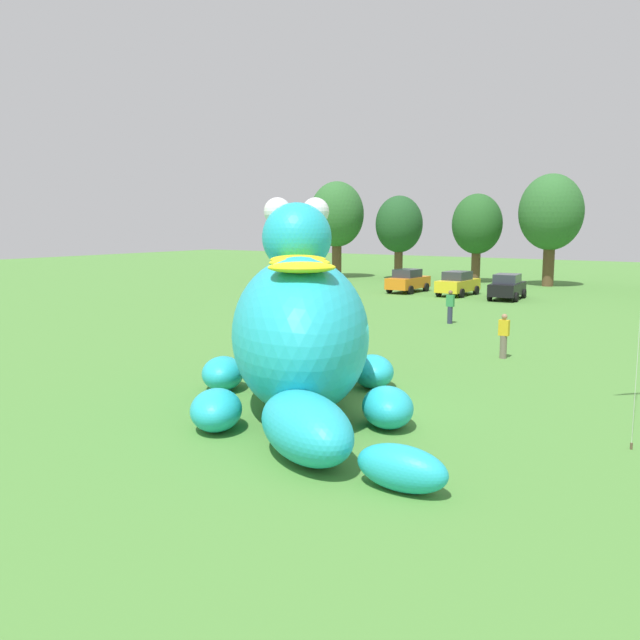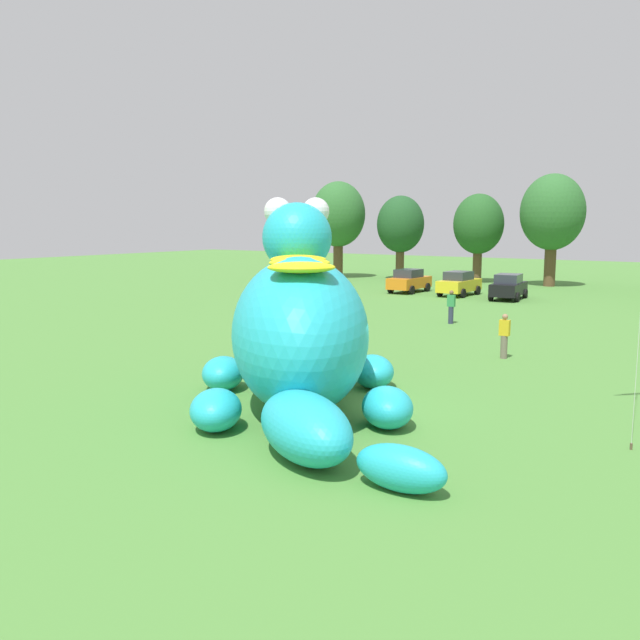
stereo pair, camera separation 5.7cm
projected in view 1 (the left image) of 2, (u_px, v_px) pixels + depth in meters
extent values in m
plane|color=#4C8438|center=(357.00, 406.00, 18.94)|extent=(160.00, 160.00, 0.00)
ellipsoid|color=#23B2C6|center=(300.00, 333.00, 18.58)|extent=(7.48, 8.21, 4.20)
ellipsoid|color=#23B2C6|center=(297.00, 238.00, 21.35)|extent=(3.24, 3.28, 2.22)
sphere|color=white|center=(278.00, 211.00, 21.52)|extent=(0.89, 0.89, 0.89)
sphere|color=white|center=(315.00, 211.00, 21.59)|extent=(0.89, 0.89, 0.89)
ellipsoid|color=yellow|center=(298.00, 259.00, 19.96)|extent=(2.15, 2.09, 0.28)
ellipsoid|color=yellow|center=(300.00, 263.00, 18.30)|extent=(2.15, 2.09, 0.28)
ellipsoid|color=yellow|center=(302.00, 267.00, 16.45)|extent=(2.15, 2.09, 0.28)
ellipsoid|color=#23B2C6|center=(223.00, 373.00, 20.70)|extent=(2.11, 2.21, 1.03)
ellipsoid|color=#23B2C6|center=(373.00, 371.00, 20.97)|extent=(2.11, 2.21, 1.03)
ellipsoid|color=#23B2C6|center=(216.00, 410.00, 16.66)|extent=(2.11, 2.21, 1.03)
ellipsoid|color=#23B2C6|center=(388.00, 407.00, 16.90)|extent=(2.11, 2.21, 1.03)
ellipsoid|color=#23B2C6|center=(306.00, 427.00, 14.53)|extent=(3.74, 3.24, 1.47)
ellipsoid|color=#23B2C6|center=(402.00, 468.00, 12.88)|extent=(1.95, 0.95, 0.90)
cube|color=orange|center=(408.00, 283.00, 49.61)|extent=(1.79, 4.13, 0.80)
cube|color=#2D333D|center=(407.00, 273.00, 49.39)|extent=(1.54, 2.00, 0.60)
cylinder|color=black|center=(406.00, 286.00, 51.18)|extent=(0.25, 0.64, 0.64)
cylinder|color=black|center=(426.00, 287.00, 50.22)|extent=(0.25, 0.64, 0.64)
cylinder|color=black|center=(390.00, 289.00, 49.12)|extent=(0.25, 0.64, 0.64)
cylinder|color=black|center=(410.00, 290.00, 48.16)|extent=(0.25, 0.64, 0.64)
cube|color=yellow|center=(458.00, 285.00, 47.41)|extent=(1.84, 4.16, 0.80)
cube|color=#2D333D|center=(457.00, 276.00, 47.18)|extent=(1.56, 2.02, 0.60)
cylinder|color=black|center=(454.00, 289.00, 48.98)|extent=(0.26, 0.65, 0.64)
cylinder|color=black|center=(476.00, 290.00, 47.99)|extent=(0.26, 0.65, 0.64)
cylinder|color=black|center=(439.00, 292.00, 46.93)|extent=(0.26, 0.65, 0.64)
cylinder|color=black|center=(461.00, 293.00, 45.95)|extent=(0.26, 0.65, 0.64)
cube|color=black|center=(507.00, 289.00, 44.98)|extent=(2.11, 4.25, 0.80)
cube|color=#2D333D|center=(507.00, 279.00, 44.75)|extent=(1.69, 2.11, 0.60)
cylinder|color=black|center=(499.00, 292.00, 46.54)|extent=(0.30, 0.66, 0.64)
cylinder|color=black|center=(524.00, 294.00, 45.75)|extent=(0.30, 0.66, 0.64)
cylinder|color=black|center=(490.00, 296.00, 44.32)|extent=(0.30, 0.66, 0.64)
cylinder|color=black|center=(516.00, 297.00, 43.53)|extent=(0.30, 0.66, 0.64)
cylinder|color=brown|center=(337.00, 261.00, 62.78)|extent=(0.89, 0.89, 3.13)
ellipsoid|color=#2D662D|center=(337.00, 214.00, 62.16)|extent=(5.01, 5.01, 6.01)
cylinder|color=brown|center=(398.00, 265.00, 60.86)|extent=(0.76, 0.76, 2.65)
ellipsoid|color=#1E4C23|center=(399.00, 224.00, 60.34)|extent=(4.24, 4.24, 5.08)
cylinder|color=brown|center=(476.00, 267.00, 57.74)|extent=(0.76, 0.76, 2.66)
ellipsoid|color=#235623|center=(477.00, 224.00, 57.21)|extent=(4.26, 4.26, 5.11)
cylinder|color=brown|center=(548.00, 267.00, 54.28)|extent=(0.90, 0.90, 3.17)
ellipsoid|color=#2D662D|center=(551.00, 212.00, 53.65)|extent=(5.06, 5.06, 6.08)
cylinder|color=#726656|center=(503.00, 347.00, 25.49)|extent=(0.26, 0.26, 0.88)
cube|color=gold|center=(504.00, 328.00, 25.38)|extent=(0.38, 0.22, 0.60)
sphere|color=#9E7051|center=(505.00, 317.00, 25.32)|extent=(0.22, 0.22, 0.22)
cylinder|color=#2D334C|center=(450.00, 315.00, 34.26)|extent=(0.26, 0.26, 0.88)
cube|color=#338C4C|center=(450.00, 301.00, 34.15)|extent=(0.38, 0.22, 0.60)
sphere|color=brown|center=(451.00, 292.00, 34.09)|extent=(0.22, 0.22, 0.22)
cylinder|color=brown|center=(631.00, 446.00, 15.29)|extent=(0.06, 0.06, 0.15)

